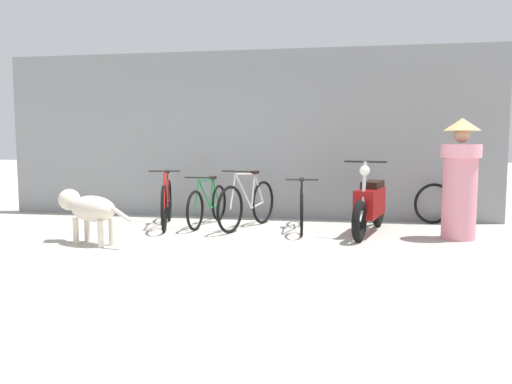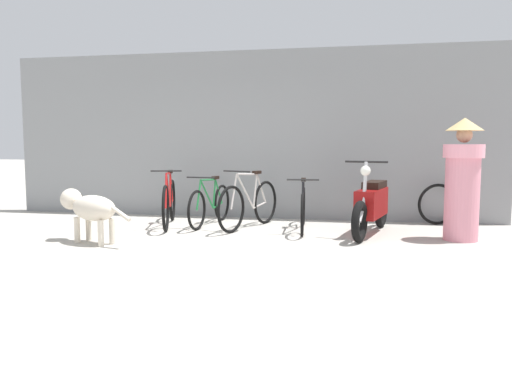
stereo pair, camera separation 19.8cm
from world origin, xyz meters
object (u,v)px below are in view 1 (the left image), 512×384
Objects in this scene: bicycle_2 at (248,204)px; person_in_robes at (460,177)px; bicycle_0 at (167,203)px; motorcycle at (370,205)px; bicycle_3 at (301,208)px; bicycle_1 at (208,205)px; spare_tire_left at (433,204)px; stray_dog at (88,208)px.

bicycle_2 is 0.99× the size of person_in_robes.
motorcycle is (3.12, -0.16, 0.05)m from bicycle_0.
bicycle_0 reaches higher than bicycle_3.
bicycle_2 is 3.06m from person_in_robes.
bicycle_1 is at bearing -82.91° from motorcycle.
bicycle_2 is 0.83m from bicycle_3.
bicycle_1 is at bearing -82.81° from bicycle_2.
motorcycle is 1.54m from spare_tire_left.
stray_dog is at bearing -35.08° from bicycle_0.
person_in_robes reaches higher than stray_dog.
stray_dog is 0.76× the size of person_in_robes.
bicycle_1 is 2.04m from stray_dog.
bicycle_2 reaches higher than stray_dog.
bicycle_2 is at bearing 75.92° from bicycle_0.
bicycle_0 is 0.94× the size of motorcycle.
motorcycle is at bearing 103.28° from bicycle_2.
spare_tire_left is at bearing -131.60° from stray_dog.
bicycle_0 is at bearing -78.14° from motorcycle.
spare_tire_left is at bearing 109.42° from bicycle_3.
bicycle_1 is 0.98× the size of person_in_robes.
bicycle_0 is at bearing -69.17° from bicycle_2.
spare_tire_left is (2.90, 0.90, -0.04)m from bicycle_2.
spare_tire_left is at bearing 126.59° from bicycle_2.
person_in_robes is at bearing 69.64° from bicycle_0.
motorcycle is at bearing 89.13° from bicycle_1.
spare_tire_left is at bearing 150.37° from motorcycle.
stray_dog is (-2.65, -1.51, 0.13)m from bicycle_3.
motorcycle is (1.00, -0.17, 0.09)m from bicycle_3.
motorcycle is 2.79× the size of spare_tire_left.
motorcycle is 1.48× the size of stray_dog.
bicycle_0 is at bearing -88.37° from stray_dog.
bicycle_1 is at bearing -41.52° from person_in_robes.
spare_tire_left is (1.07, 1.10, -0.09)m from motorcycle.
stray_dog is at bearing -19.89° from person_in_robes.
bicycle_1 is 3.65m from spare_tire_left.
bicycle_3 reaches higher than bicycle_1.
person_in_robes reaches higher than motorcycle.
person_in_robes is 1.40m from spare_tire_left.
bicycle_3 is 1.01m from motorcycle.
bicycle_3 is at bearing -84.78° from motorcycle.
motorcycle reaches higher than bicycle_1.
person_in_robes is at bearing 101.88° from bicycle_2.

